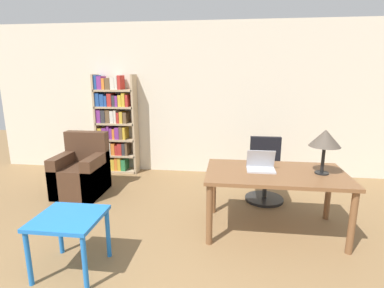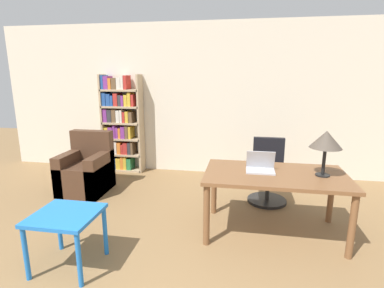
{
  "view_description": "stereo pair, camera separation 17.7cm",
  "coord_description": "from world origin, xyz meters",
  "px_view_note": "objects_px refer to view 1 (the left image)",
  "views": [
    {
      "loc": [
        0.45,
        -0.9,
        1.81
      ],
      "look_at": [
        0.01,
        2.63,
        0.97
      ],
      "focal_mm": 28.0,
      "sensor_mm": 36.0,
      "label": 1
    },
    {
      "loc": [
        0.63,
        -0.87,
        1.81
      ],
      "look_at": [
        0.01,
        2.63,
        0.97
      ],
      "focal_mm": 28.0,
      "sensor_mm": 36.0,
      "label": 2
    }
  ],
  "objects_px": {
    "desk": "(275,179)",
    "laptop": "(261,166)",
    "office_chair": "(265,173)",
    "armchair": "(82,173)",
    "table_lamp": "(325,139)",
    "side_table_blue": "(69,225)",
    "bookshelf": "(114,126)"
  },
  "relations": [
    {
      "from": "armchair",
      "to": "desk",
      "type": "bearing_deg",
      "value": -16.34
    },
    {
      "from": "desk",
      "to": "laptop",
      "type": "height_order",
      "value": "laptop"
    },
    {
      "from": "side_table_blue",
      "to": "bookshelf",
      "type": "xyz_separation_m",
      "value": [
        -0.68,
        2.9,
        0.42
      ]
    },
    {
      "from": "table_lamp",
      "to": "side_table_blue",
      "type": "bearing_deg",
      "value": -157.98
    },
    {
      "from": "laptop",
      "to": "desk",
      "type": "bearing_deg",
      "value": -18.23
    },
    {
      "from": "table_lamp",
      "to": "office_chair",
      "type": "xyz_separation_m",
      "value": [
        -0.5,
        0.93,
        -0.72
      ]
    },
    {
      "from": "office_chair",
      "to": "side_table_blue",
      "type": "xyz_separation_m",
      "value": [
        -1.97,
        -1.92,
        0.07
      ]
    },
    {
      "from": "office_chair",
      "to": "armchair",
      "type": "bearing_deg",
      "value": -177.58
    },
    {
      "from": "armchair",
      "to": "bookshelf",
      "type": "height_order",
      "value": "bookshelf"
    },
    {
      "from": "side_table_blue",
      "to": "bookshelf",
      "type": "distance_m",
      "value": 3.01
    },
    {
      "from": "table_lamp",
      "to": "armchair",
      "type": "bearing_deg",
      "value": 166.15
    },
    {
      "from": "laptop",
      "to": "table_lamp",
      "type": "relative_size",
      "value": 0.64
    },
    {
      "from": "table_lamp",
      "to": "office_chair",
      "type": "distance_m",
      "value": 1.28
    },
    {
      "from": "office_chair",
      "to": "desk",
      "type": "bearing_deg",
      "value": -89.98
    },
    {
      "from": "laptop",
      "to": "bookshelf",
      "type": "xyz_separation_m",
      "value": [
        -2.49,
        1.86,
        0.1
      ]
    },
    {
      "from": "office_chair",
      "to": "armchair",
      "type": "xyz_separation_m",
      "value": [
        -2.78,
        -0.12,
        -0.08
      ]
    },
    {
      "from": "office_chair",
      "to": "side_table_blue",
      "type": "bearing_deg",
      "value": -135.65
    },
    {
      "from": "bookshelf",
      "to": "table_lamp",
      "type": "bearing_deg",
      "value": -31.19
    },
    {
      "from": "table_lamp",
      "to": "armchair",
      "type": "xyz_separation_m",
      "value": [
        -3.28,
        0.81,
        -0.81
      ]
    },
    {
      "from": "office_chair",
      "to": "armchair",
      "type": "distance_m",
      "value": 2.78
    },
    {
      "from": "desk",
      "to": "laptop",
      "type": "relative_size",
      "value": 4.91
    },
    {
      "from": "side_table_blue",
      "to": "laptop",
      "type": "bearing_deg",
      "value": 30.1
    },
    {
      "from": "table_lamp",
      "to": "armchair",
      "type": "distance_m",
      "value": 3.47
    },
    {
      "from": "side_table_blue",
      "to": "bookshelf",
      "type": "relative_size",
      "value": 0.32
    },
    {
      "from": "laptop",
      "to": "table_lamp",
      "type": "bearing_deg",
      "value": -4.12
    },
    {
      "from": "desk",
      "to": "table_lamp",
      "type": "height_order",
      "value": "table_lamp"
    },
    {
      "from": "laptop",
      "to": "table_lamp",
      "type": "height_order",
      "value": "table_lamp"
    },
    {
      "from": "laptop",
      "to": "office_chair",
      "type": "xyz_separation_m",
      "value": [
        0.16,
        0.88,
        -0.38
      ]
    },
    {
      "from": "armchair",
      "to": "bookshelf",
      "type": "bearing_deg",
      "value": 83.32
    },
    {
      "from": "laptop",
      "to": "side_table_blue",
      "type": "height_order",
      "value": "laptop"
    },
    {
      "from": "side_table_blue",
      "to": "armchair",
      "type": "relative_size",
      "value": 0.63
    },
    {
      "from": "table_lamp",
      "to": "armchair",
      "type": "height_order",
      "value": "table_lamp"
    }
  ]
}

